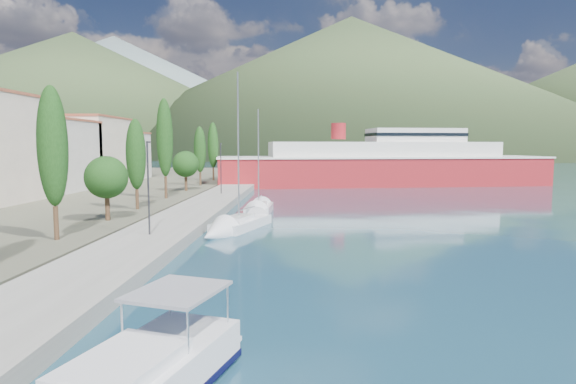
{
  "coord_description": "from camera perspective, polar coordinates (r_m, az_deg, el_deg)",
  "views": [
    {
      "loc": [
        1.11,
        -17.77,
        6.57
      ],
      "look_at": [
        0.0,
        14.0,
        3.5
      ],
      "focal_mm": 30.0,
      "sensor_mm": 36.0,
      "label": 1
    }
  ],
  "objects": [
    {
      "name": "hills_far",
      "position": [
        655.02,
        14.39,
        11.55
      ],
      "size": [
        1480.0,
        900.0,
        180.0
      ],
      "color": "slate",
      "rests_on": "ground"
    },
    {
      "name": "hills_near",
      "position": [
        404.38,
        16.17,
        11.34
      ],
      "size": [
        1010.0,
        520.0,
        115.0
      ],
      "color": "#384B2A",
      "rests_on": "ground"
    },
    {
      "name": "quay",
      "position": [
        45.35,
        -10.91,
        -2.41
      ],
      "size": [
        5.0,
        88.0,
        0.8
      ],
      "primitive_type": "cube",
      "color": "gray",
      "rests_on": "ground"
    },
    {
      "name": "sailboat_near",
      "position": [
        36.68,
        -7.07,
        -4.34
      ],
      "size": [
        5.2,
        9.43,
        13.15
      ],
      "color": "silver",
      "rests_on": "ground"
    },
    {
      "name": "town_buildings",
      "position": [
        63.93,
        -29.27,
        3.91
      ],
      "size": [
        9.2,
        69.2,
        11.3
      ],
      "color": "beige",
      "rests_on": "land_strip"
    },
    {
      "name": "ground",
      "position": [
        137.93,
        1.53,
        2.78
      ],
      "size": [
        1400.0,
        1400.0,
        0.0
      ],
      "primitive_type": "plane",
      "color": "navy"
    },
    {
      "name": "lamp_posts",
      "position": [
        34.38,
        -15.11,
        1.18
      ],
      "size": [
        0.15,
        48.13,
        6.06
      ],
      "color": "#2D2D33",
      "rests_on": "quay"
    },
    {
      "name": "ferry",
      "position": [
        81.88,
        11.23,
        3.11
      ],
      "size": [
        55.49,
        19.77,
        10.8
      ],
      "color": "maroon",
      "rests_on": "ground"
    },
    {
      "name": "sailboat_mid",
      "position": [
        45.84,
        -3.69,
        -2.35
      ],
      "size": [
        2.51,
        7.53,
        11.01
      ],
      "color": "silver",
      "rests_on": "ground"
    },
    {
      "name": "tree_row",
      "position": [
        51.96,
        -15.42,
        4.37
      ],
      "size": [
        3.4,
        63.23,
        11.09
      ],
      "color": "#47301E",
      "rests_on": "land_strip"
    }
  ]
}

